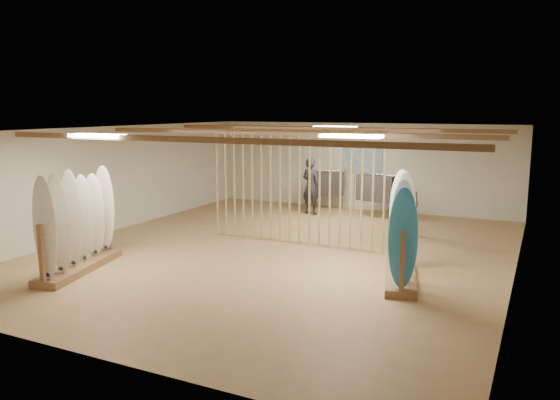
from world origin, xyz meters
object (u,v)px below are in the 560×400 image
at_px(rack_right, 401,246).
at_px(rack_left, 78,238).
at_px(clothing_rack_b, 375,189).
at_px(shopper_b, 407,202).
at_px(clothing_rack_a, 326,183).
at_px(shopper_a, 311,182).

bearing_deg(rack_right, rack_left, -174.74).
distance_m(clothing_rack_b, shopper_b, 2.41).
height_order(clothing_rack_a, shopper_a, shopper_a).
relative_size(clothing_rack_b, shopper_b, 0.77).
bearing_deg(clothing_rack_a, clothing_rack_b, -43.75).
bearing_deg(shopper_a, shopper_b, 168.96).
bearing_deg(shopper_b, rack_left, -102.34).
bearing_deg(clothing_rack_b, clothing_rack_a, 177.59).
xyz_separation_m(shopper_a, shopper_b, (3.38, -1.72, -0.10)).
relative_size(shopper_a, shopper_b, 1.11).
relative_size(rack_left, rack_right, 1.16).
distance_m(rack_left, shopper_b, 7.93).
distance_m(rack_right, shopper_b, 3.86).
distance_m(clothing_rack_a, shopper_b, 4.17).
height_order(rack_left, shopper_b, rack_left).
bearing_deg(shopper_b, rack_right, -49.13).
relative_size(rack_right, clothing_rack_b, 1.61).
height_order(shopper_a, shopper_b, shopper_a).
xyz_separation_m(rack_right, shopper_a, (-4.17, 5.50, 0.31)).
xyz_separation_m(rack_left, clothing_rack_a, (2.00, 8.58, 0.17)).
distance_m(rack_left, clothing_rack_b, 8.81).
bearing_deg(rack_left, clothing_rack_b, 49.58).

